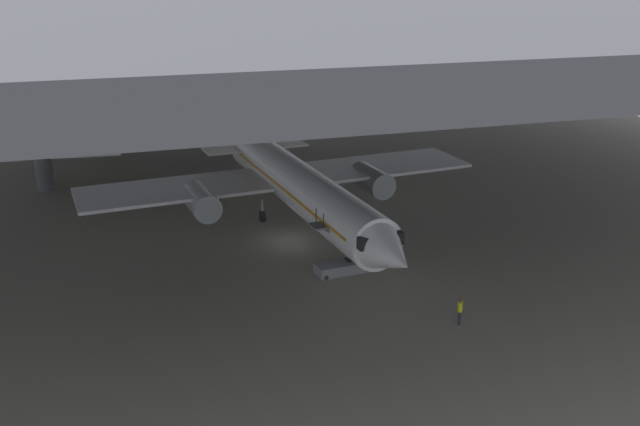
% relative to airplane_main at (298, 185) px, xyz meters
% --- Properties ---
extents(ground_plane, '(110.00, 110.00, 0.00)m').
position_rel_airplane_main_xyz_m(ground_plane, '(-0.73, -2.96, -3.30)').
color(ground_plane, gray).
extents(airplane_main, '(32.60, 33.64, 10.65)m').
position_rel_airplane_main_xyz_m(airplane_main, '(0.00, 0.00, 0.00)').
color(airplane_main, white).
rests_on(airplane_main, ground_plane).
extents(boarding_stairs, '(4.15, 1.85, 4.49)m').
position_rel_airplane_main_xyz_m(boarding_stairs, '(0.39, -9.36, -2.58)').
color(boarding_stairs, slate).
rests_on(boarding_stairs, ground_plane).
extents(crew_worker_near_nose, '(0.40, 0.45, 1.62)m').
position_rel_airplane_main_xyz_m(crew_worker_near_nose, '(4.42, -18.13, -2.38)').
color(crew_worker_near_nose, '#232838').
rests_on(crew_worker_near_nose, ground_plane).
extents(crew_worker_by_stairs, '(0.22, 0.55, 1.62)m').
position_rel_airplane_main_xyz_m(crew_worker_by_stairs, '(2.01, -5.42, -2.38)').
color(crew_worker_by_stairs, '#232838').
rests_on(crew_worker_by_stairs, ground_plane).
extents(airplane_distant, '(33.83, 32.79, 10.70)m').
position_rel_airplane_main_xyz_m(airplane_distant, '(-10.53, 30.75, 0.01)').
color(airplane_distant, white).
rests_on(airplane_distant, ground_plane).
extents(baggage_tug, '(1.83, 2.46, 0.90)m').
position_rel_airplane_main_xyz_m(baggage_tug, '(-5.25, 8.19, -2.77)').
color(baggage_tug, yellow).
rests_on(baggage_tug, ground_plane).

